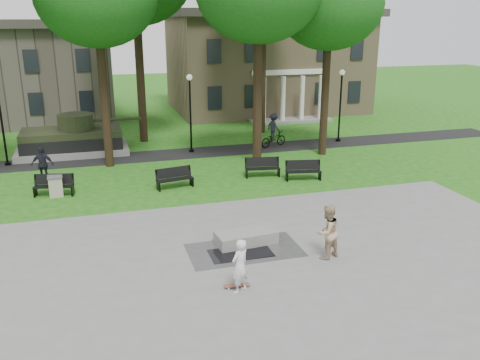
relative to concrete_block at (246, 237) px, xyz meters
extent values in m
plane|color=#185413|center=(0.21, 1.46, -0.24)|extent=(120.00, 120.00, 0.00)
cube|color=gray|center=(0.21, -3.54, -0.23)|extent=(22.00, 16.00, 0.02)
cube|color=black|center=(0.21, 13.46, -0.24)|extent=(44.00, 2.60, 0.01)
cube|color=#9E8460|center=(10.21, 27.46, 3.75)|extent=(16.00, 11.00, 8.00)
cube|color=#38332D|center=(10.21, 27.46, 8.06)|extent=(17.00, 12.00, 0.60)
cube|color=silver|center=(10.21, 21.96, 3.55)|extent=(6.00, 0.30, 0.40)
cube|color=#4C443D|center=(-10.79, 27.96, 3.35)|extent=(15.00, 10.00, 7.20)
cylinder|color=black|center=(-4.29, 11.96, 3.75)|extent=(0.48, 0.48, 8.00)
cylinder|color=black|center=(3.71, 9.96, 3.92)|extent=(0.50, 0.50, 8.32)
cylinder|color=black|center=(8.21, 10.96, 3.59)|extent=(0.46, 0.46, 7.68)
ellipsoid|color=#124E12|center=(8.21, 10.96, 8.40)|extent=(6.00, 6.00, 5.10)
cylinder|color=black|center=(-1.79, 17.46, 4.39)|extent=(0.54, 0.54, 9.28)
cylinder|color=black|center=(6.71, 17.96, 4.08)|extent=(0.50, 0.50, 8.64)
cylinder|color=black|center=(-9.79, 13.76, 1.96)|extent=(0.12, 0.12, 4.40)
cylinder|color=black|center=(-9.79, 13.76, -0.16)|extent=(0.32, 0.32, 0.16)
cylinder|color=black|center=(0.71, 13.76, 1.96)|extent=(0.12, 0.12, 4.40)
sphere|color=silver|center=(0.71, 13.76, 4.30)|extent=(0.36, 0.36, 0.36)
cylinder|color=black|center=(0.71, 13.76, -0.16)|extent=(0.32, 0.32, 0.16)
cylinder|color=black|center=(10.71, 13.76, 1.96)|extent=(0.12, 0.12, 4.40)
sphere|color=silver|center=(10.71, 13.76, 4.30)|extent=(0.36, 0.36, 0.36)
cylinder|color=black|center=(10.71, 13.76, -0.16)|extent=(0.32, 0.32, 0.16)
cube|color=gray|center=(-6.29, 15.46, -0.04)|extent=(6.50, 3.40, 0.40)
cube|color=#2C321A|center=(-6.29, 15.46, 0.70)|extent=(5.80, 2.80, 1.10)
cube|color=black|center=(-6.29, 14.11, 0.51)|extent=(5.80, 0.35, 0.70)
cube|color=black|center=(-6.29, 16.81, 0.51)|extent=(5.80, 0.35, 0.70)
cylinder|color=#2C321A|center=(-5.99, 15.46, 1.71)|extent=(2.10, 2.10, 0.90)
cylinder|color=#2C321A|center=(-3.69, 15.46, 1.71)|extent=(3.20, 0.18, 0.18)
cube|color=black|center=(-0.43, -0.76, -0.22)|extent=(2.20, 1.20, 0.00)
cube|color=gray|center=(0.00, 0.00, 0.00)|extent=(2.28, 1.20, 0.45)
cube|color=brown|center=(-1.22, -2.98, -0.19)|extent=(0.80, 0.28, 0.07)
imported|color=silver|center=(-1.20, -3.27, 0.63)|extent=(0.74, 0.67, 1.71)
imported|color=tan|center=(2.29, -1.90, 0.73)|extent=(1.12, 1.00, 1.90)
imported|color=black|center=(-7.59, 9.84, 0.68)|extent=(1.15, 0.67, 1.84)
imported|color=black|center=(6.02, 13.58, 0.27)|extent=(2.08, 1.34, 1.03)
imported|color=#21222C|center=(6.02, 13.58, 1.06)|extent=(0.99, 1.26, 1.72)
cube|color=black|center=(-7.01, 7.55, 0.21)|extent=(1.85, 0.81, 0.05)
cube|color=black|center=(-7.01, 7.77, 0.51)|extent=(1.79, 0.52, 0.50)
cube|color=black|center=(-7.86, 7.55, -0.02)|extent=(0.15, 0.45, 0.45)
cube|color=black|center=(-6.16, 7.55, -0.02)|extent=(0.15, 0.45, 0.45)
cube|color=black|center=(-1.43, 7.04, 0.21)|extent=(1.85, 0.77, 0.05)
cube|color=black|center=(-1.43, 7.26, 0.51)|extent=(1.80, 0.47, 0.50)
cube|color=black|center=(-2.28, 7.04, -0.02)|extent=(0.14, 0.45, 0.45)
cube|color=black|center=(-0.58, 7.04, -0.02)|extent=(0.14, 0.45, 0.45)
cube|color=black|center=(3.24, 7.60, 0.21)|extent=(1.85, 0.72, 0.05)
cube|color=black|center=(3.24, 7.82, 0.51)|extent=(1.80, 0.42, 0.50)
cube|color=black|center=(2.39, 7.60, -0.02)|extent=(0.13, 0.45, 0.45)
cube|color=black|center=(4.09, 7.60, -0.02)|extent=(0.13, 0.45, 0.45)
cube|color=black|center=(5.05, 6.49, 0.21)|extent=(1.85, 0.78, 0.05)
cube|color=black|center=(5.05, 6.71, 0.51)|extent=(1.80, 0.49, 0.50)
cube|color=black|center=(4.20, 6.49, -0.02)|extent=(0.14, 0.45, 0.45)
cube|color=black|center=(5.90, 6.49, -0.02)|extent=(0.14, 0.45, 0.45)
cube|color=#AE9E8F|center=(-6.90, 7.51, 0.21)|extent=(0.63, 0.63, 0.90)
cube|color=#4C4C4C|center=(-6.90, 7.51, 0.69)|extent=(0.69, 0.69, 0.06)
camera|label=1|loc=(-5.03, -16.25, 7.64)|focal=38.00mm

